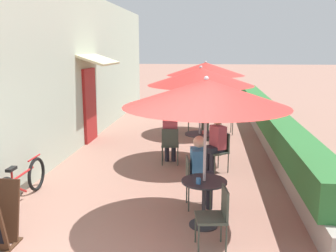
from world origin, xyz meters
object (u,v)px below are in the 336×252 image
(patio_table_near, at_px, (204,195))
(bicycle_leaning, at_px, (22,184))
(coffee_cup_near, at_px, (199,181))
(patio_umbrella_far, at_px, (206,69))
(cafe_chair_far_left, at_px, (183,118))
(cafe_chair_mid_left, at_px, (170,143))
(coffee_cup_far, at_px, (209,110))
(cafe_chair_near_right, at_px, (217,213))
(patio_table_mid, at_px, (199,143))
(seated_patron_mid_left, at_px, (170,135))
(patio_umbrella_near, at_px, (206,93))
(patio_umbrella_mid, at_px, (201,77))
(cafe_chair_mid_back, at_px, (209,136))
(cafe_chair_near_left, at_px, (194,178))
(seated_patron_mid_right, at_px, (216,142))
(seated_patron_near_left, at_px, (201,168))
(cafe_chair_mid_right, at_px, (220,149))
(patio_table_far, at_px, (205,118))
(coffee_cup_mid, at_px, (204,132))
(cafe_chair_far_right, at_px, (226,117))

(patio_table_near, distance_m, bicycle_leaning, 3.24)
(coffee_cup_near, distance_m, patio_umbrella_far, 6.56)
(coffee_cup_near, xyz_separation_m, cafe_chair_far_left, (-0.69, 6.30, -0.25))
(coffee_cup_near, xyz_separation_m, cafe_chair_mid_left, (-0.75, 3.14, -0.25))
(coffee_cup_far, bearing_deg, patio_umbrella_far, 144.57)
(cafe_chair_near_right, xyz_separation_m, cafe_chair_mid_left, (-1.02, 3.66, 0.00))
(coffee_cup_near, relative_size, patio_table_mid, 0.12)
(cafe_chair_near_right, relative_size, cafe_chair_mid_left, 1.00)
(seated_patron_mid_left, distance_m, coffee_cup_far, 3.22)
(patio_table_near, relative_size, cafe_chair_mid_left, 0.83)
(patio_umbrella_near, relative_size, coffee_cup_far, 26.69)
(patio_umbrella_mid, relative_size, cafe_chair_mid_back, 2.76)
(cafe_chair_near_left, height_order, seated_patron_mid_left, seated_patron_mid_left)
(bicycle_leaning, bearing_deg, patio_table_mid, 40.59)
(patio_umbrella_mid, relative_size, seated_patron_mid_right, 1.92)
(cafe_chair_mid_left, bearing_deg, patio_table_near, -79.69)
(coffee_cup_near, bearing_deg, patio_table_near, 60.40)
(seated_patron_near_left, bearing_deg, coffee_cup_far, 170.28)
(seated_patron_mid_left, xyz_separation_m, patio_umbrella_far, (0.75, 3.18, 1.35))
(patio_umbrella_mid, bearing_deg, cafe_chair_near_left, -90.38)
(cafe_chair_near_right, bearing_deg, coffee_cup_far, -7.46)
(cafe_chair_mid_left, xyz_separation_m, coffee_cup_far, (0.86, 3.21, 0.25))
(cafe_chair_mid_left, distance_m, cafe_chair_mid_right, 1.19)
(patio_umbrella_mid, xyz_separation_m, coffee_cup_far, (0.19, 3.07, -1.27))
(patio_table_mid, height_order, coffee_cup_far, coffee_cup_far)
(patio_table_far, height_order, coffee_cup_far, coffee_cup_far)
(coffee_cup_far, bearing_deg, cafe_chair_mid_right, -85.70)
(patio_table_near, bearing_deg, cafe_chair_near_right, -74.85)
(cafe_chair_mid_right, xyz_separation_m, cafe_chair_mid_back, (-0.24, 1.16, 0.00))
(seated_patron_near_left, height_order, cafe_chair_mid_left, seated_patron_near_left)
(patio_table_far, xyz_separation_m, cafe_chair_far_left, (-0.67, -0.13, 0.02))
(coffee_cup_near, bearing_deg, cafe_chair_mid_left, 103.50)
(bicycle_leaning, bearing_deg, cafe_chair_far_left, 66.74)
(cafe_chair_mid_left, height_order, coffee_cup_mid, cafe_chair_mid_left)
(cafe_chair_mid_left, relative_size, seated_patron_mid_right, 0.70)
(patio_umbrella_near, relative_size, cafe_chair_near_left, 2.76)
(seated_patron_near_left, distance_m, seated_patron_mid_left, 2.55)
(patio_table_mid, distance_m, patio_umbrella_mid, 1.54)
(patio_table_near, xyz_separation_m, cafe_chair_mid_left, (-0.84, 3.00, 0.02))
(patio_table_near, relative_size, patio_table_far, 1.00)
(cafe_chair_mid_back, distance_m, cafe_chair_far_left, 2.51)
(cafe_chair_mid_left, height_order, coffee_cup_far, cafe_chair_mid_left)
(coffee_cup_near, height_order, bicycle_leaning, coffee_cup_near)
(seated_patron_mid_left, xyz_separation_m, coffee_cup_mid, (0.78, -0.02, 0.08))
(cafe_chair_far_left, relative_size, cafe_chair_far_right, 1.00)
(patio_umbrella_near, xyz_separation_m, patio_table_far, (-0.10, 6.29, -1.54))
(seated_patron_near_left, relative_size, coffee_cup_far, 13.89)
(coffee_cup_near, bearing_deg, patio_umbrella_near, 60.40)
(cafe_chair_near_left, distance_m, cafe_chair_near_right, 1.37)
(coffee_cup_near, distance_m, cafe_chair_far_left, 6.35)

